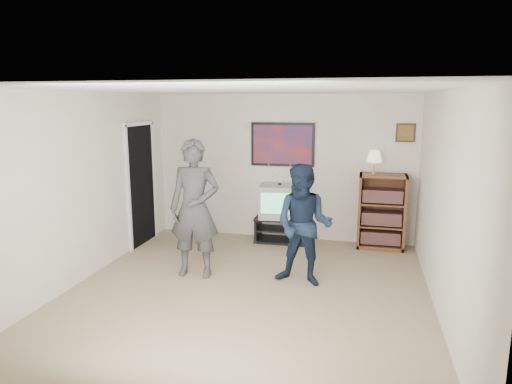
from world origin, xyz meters
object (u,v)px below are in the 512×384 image
at_px(bookshelf, 381,211).
at_px(person_tall, 195,209).
at_px(crt_television, 280,201).
at_px(media_stand, 281,229).
at_px(person_short, 304,225).

distance_m(bookshelf, person_tall, 3.14).
relative_size(crt_television, bookshelf, 0.54).
bearing_deg(media_stand, person_short, -70.81).
relative_size(person_tall, person_short, 1.19).
height_order(media_stand, person_tall, person_tall).
relative_size(media_stand, person_short, 0.54).
xyz_separation_m(crt_television, bookshelf, (1.68, 0.05, -0.10)).
bearing_deg(person_short, person_tall, -170.31).
distance_m(crt_television, person_tall, 2.00).
xyz_separation_m(person_tall, person_short, (1.48, 0.03, -0.15)).
distance_m(media_stand, person_short, 1.96).
relative_size(media_stand, bookshelf, 0.70).
relative_size(bookshelf, person_tall, 0.65).
distance_m(media_stand, crt_television, 0.50).
bearing_deg(person_tall, person_short, -3.74).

